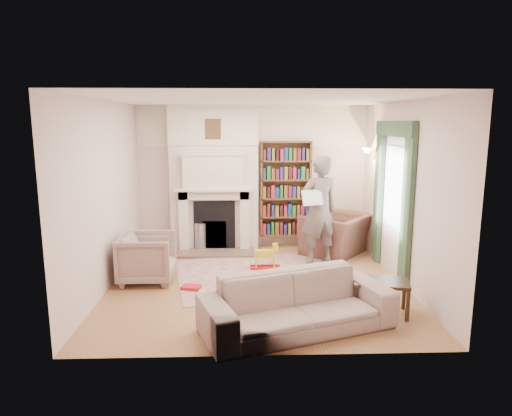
{
  "coord_description": "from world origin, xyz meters",
  "views": [
    {
      "loc": [
        -0.25,
        -6.78,
        2.48
      ],
      "look_at": [
        0.0,
        0.25,
        1.15
      ],
      "focal_mm": 32.0,
      "sensor_mm": 36.0,
      "label": 1
    }
  ],
  "objects_px": {
    "armchair_reading": "(336,234)",
    "sofa": "(298,303)",
    "bookcase": "(285,189)",
    "man_reading": "(319,210)",
    "rocking_horse": "(265,256)",
    "paraffin_heater": "(200,237)",
    "coffee_table": "(380,297)",
    "armchair_left": "(147,258)"
  },
  "relations": [
    {
      "from": "sofa",
      "to": "armchair_left",
      "type": "bearing_deg",
      "value": 120.76
    },
    {
      "from": "bookcase",
      "to": "rocking_horse",
      "type": "xyz_separation_m",
      "value": [
        -0.48,
        -1.43,
        -0.95
      ]
    },
    {
      "from": "armchair_left",
      "to": "rocking_horse",
      "type": "relative_size",
      "value": 1.63
    },
    {
      "from": "paraffin_heater",
      "to": "rocking_horse",
      "type": "height_order",
      "value": "paraffin_heater"
    },
    {
      "from": "rocking_horse",
      "to": "paraffin_heater",
      "type": "bearing_deg",
      "value": 134.92
    },
    {
      "from": "bookcase",
      "to": "paraffin_heater",
      "type": "bearing_deg",
      "value": -172.54
    },
    {
      "from": "sofa",
      "to": "rocking_horse",
      "type": "height_order",
      "value": "sofa"
    },
    {
      "from": "armchair_reading",
      "to": "rocking_horse",
      "type": "xyz_separation_m",
      "value": [
        -1.4,
        -0.88,
        -0.16
      ]
    },
    {
      "from": "bookcase",
      "to": "paraffin_heater",
      "type": "distance_m",
      "value": 1.92
    },
    {
      "from": "sofa",
      "to": "rocking_horse",
      "type": "xyz_separation_m",
      "value": [
        -0.26,
        2.33,
        -0.11
      ]
    },
    {
      "from": "bookcase",
      "to": "sofa",
      "type": "xyz_separation_m",
      "value": [
        -0.22,
        -3.75,
        -0.84
      ]
    },
    {
      "from": "rocking_horse",
      "to": "coffee_table",
      "type": "bearing_deg",
      "value": -52.97
    },
    {
      "from": "bookcase",
      "to": "armchair_left",
      "type": "relative_size",
      "value": 2.21
    },
    {
      "from": "armchair_left",
      "to": "man_reading",
      "type": "relative_size",
      "value": 0.43
    },
    {
      "from": "sofa",
      "to": "rocking_horse",
      "type": "distance_m",
      "value": 2.34
    },
    {
      "from": "bookcase",
      "to": "man_reading",
      "type": "height_order",
      "value": "bookcase"
    },
    {
      "from": "sofa",
      "to": "man_reading",
      "type": "bearing_deg",
      "value": 55.83
    },
    {
      "from": "paraffin_heater",
      "to": "rocking_horse",
      "type": "bearing_deg",
      "value": -45.2
    },
    {
      "from": "bookcase",
      "to": "coffee_table",
      "type": "xyz_separation_m",
      "value": [
        0.93,
        -3.31,
        -0.95
      ]
    },
    {
      "from": "coffee_table",
      "to": "sofa",
      "type": "bearing_deg",
      "value": -146.0
    },
    {
      "from": "armchair_left",
      "to": "man_reading",
      "type": "bearing_deg",
      "value": -74.5
    },
    {
      "from": "coffee_table",
      "to": "rocking_horse",
      "type": "distance_m",
      "value": 2.35
    },
    {
      "from": "paraffin_heater",
      "to": "man_reading",
      "type": "bearing_deg",
      "value": -23.24
    },
    {
      "from": "man_reading",
      "to": "paraffin_heater",
      "type": "bearing_deg",
      "value": -42.17
    },
    {
      "from": "armchair_left",
      "to": "bookcase",
      "type": "bearing_deg",
      "value": -50.88
    },
    {
      "from": "man_reading",
      "to": "paraffin_heater",
      "type": "relative_size",
      "value": 3.51
    },
    {
      "from": "man_reading",
      "to": "rocking_horse",
      "type": "bearing_deg",
      "value": -2.33
    },
    {
      "from": "armchair_reading",
      "to": "man_reading",
      "type": "xyz_separation_m",
      "value": [
        -0.45,
        -0.6,
        0.58
      ]
    },
    {
      "from": "armchair_reading",
      "to": "paraffin_heater",
      "type": "height_order",
      "value": "armchair_reading"
    },
    {
      "from": "bookcase",
      "to": "man_reading",
      "type": "distance_m",
      "value": 1.26
    },
    {
      "from": "bookcase",
      "to": "armchair_left",
      "type": "distance_m",
      "value": 3.17
    },
    {
      "from": "man_reading",
      "to": "bookcase",
      "type": "bearing_deg",
      "value": -86.49
    },
    {
      "from": "bookcase",
      "to": "coffee_table",
      "type": "height_order",
      "value": "bookcase"
    },
    {
      "from": "armchair_left",
      "to": "coffee_table",
      "type": "relative_size",
      "value": 1.2
    },
    {
      "from": "armchair_left",
      "to": "coffee_table",
      "type": "distance_m",
      "value": 3.57
    },
    {
      "from": "man_reading",
      "to": "coffee_table",
      "type": "distance_m",
      "value": 2.34
    },
    {
      "from": "armchair_reading",
      "to": "man_reading",
      "type": "height_order",
      "value": "man_reading"
    },
    {
      "from": "bookcase",
      "to": "sofa",
      "type": "bearing_deg",
      "value": -93.29
    },
    {
      "from": "armchair_reading",
      "to": "sofa",
      "type": "xyz_separation_m",
      "value": [
        -1.14,
        -3.21,
        -0.04
      ]
    },
    {
      "from": "armchair_left",
      "to": "man_reading",
      "type": "distance_m",
      "value": 3.01
    },
    {
      "from": "man_reading",
      "to": "armchair_left",
      "type": "bearing_deg",
      "value": -2.85
    },
    {
      "from": "armchair_reading",
      "to": "sofa",
      "type": "bearing_deg",
      "value": 20.72
    }
  ]
}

